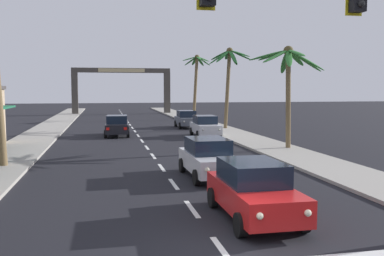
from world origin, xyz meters
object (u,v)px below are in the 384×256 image
Objects in this scene: sedan_oncoming_far at (117,125)px; palm_right_third at (229,69)px; sedan_parked_mid_kerb at (186,119)px; palm_right_farthest at (196,74)px; palm_right_second at (288,69)px; town_gateway_arch at (122,84)px; sedan_lead_at_stop_bar at (253,190)px; sedan_third_in_queue at (208,158)px; traffic_signal_mast at (363,24)px; sedan_parked_nearest_kerb at (205,126)px.

palm_right_third is (10.42, 3.64, 4.81)m from sedan_oncoming_far.
palm_right_third is at bearing 19.27° from sedan_oncoming_far.
sedan_parked_mid_kerb is 0.56× the size of palm_right_farthest.
sedan_oncoming_far is 14.99m from palm_right_second.
town_gateway_arch reaches higher than palm_right_second.
sedan_lead_at_stop_bar is 6.01m from sedan_third_in_queue.
sedan_lead_at_stop_bar is 0.30× the size of town_gateway_arch.
town_gateway_arch is (-3.35, 56.89, -0.83)m from traffic_signal_mast.
palm_right_farthest is (0.17, 27.71, 0.59)m from palm_right_second.
sedan_oncoming_far is 7.13m from sedan_parked_nearest_kerb.
sedan_lead_at_stop_bar and sedan_third_in_queue have the same top height.
sedan_third_in_queue is 1.00× the size of sedan_parked_nearest_kerb.
palm_right_second is 42.15m from town_gateway_arch.
palm_right_farthest is 16.13m from town_gateway_arch.
sedan_lead_at_stop_bar is at bearing -91.10° from sedan_third_in_queue.
palm_right_second is 0.80× the size of palm_right_farthest.
palm_right_farthest reaches higher than sedan_parked_mid_kerb.
palm_right_second is (10.13, -10.23, 4.17)m from sedan_oncoming_far.
traffic_signal_mast is at bearing -108.12° from palm_right_second.
sedan_parked_nearest_kerb is (6.87, -1.93, 0.00)m from sedan_oncoming_far.
palm_right_second is (3.27, -8.31, 4.17)m from sedan_parked_nearest_kerb.
palm_right_farthest reaches higher than sedan_parked_nearest_kerb.
palm_right_second is 27.72m from palm_right_farthest.
sedan_lead_at_stop_bar is at bearing -104.89° from palm_right_third.
sedan_lead_at_stop_bar is 28.39m from palm_right_third.
sedan_oncoming_far is 12.04m from palm_right_third.
traffic_signal_mast is at bearing -94.40° from sedan_parked_nearest_kerb.
palm_right_third reaches higher than sedan_parked_nearest_kerb.
sedan_third_in_queue is at bearing -133.48° from palm_right_second.
sedan_oncoming_far is 9.36m from sedan_parked_mid_kerb.
town_gateway_arch reaches higher than sedan_parked_nearest_kerb.
palm_right_farthest reaches higher than sedan_lead_at_stop_bar.
town_gateway_arch is (-8.45, 41.29, -0.55)m from palm_right_second.
sedan_third_in_queue is 48.61m from town_gateway_arch.
sedan_parked_nearest_kerb is 1.00× the size of sedan_parked_mid_kerb.
palm_right_farthest is at bearing 83.05° from traffic_signal_mast.
sedan_oncoming_far is at bearing 100.90° from sedan_third_in_queue.
sedan_parked_nearest_kerb is 20.28m from palm_right_farthest.
sedan_parked_mid_kerb is at bearing 89.62° from sedan_parked_nearest_kerb.
sedan_parked_mid_kerb is at bearing 81.42° from sedan_third_in_queue.
sedan_third_in_queue is at bearing -79.10° from sedan_oncoming_far.
palm_right_farthest is (-0.12, 13.84, -0.05)m from palm_right_third.
sedan_third_in_queue and sedan_parked_nearest_kerb have the same top height.
town_gateway_arch is (-5.24, 24.76, 3.63)m from sedan_parked_mid_kerb.
palm_right_third is 0.95× the size of palm_right_farthest.
town_gateway_arch is at bearing 98.94° from sedan_parked_nearest_kerb.
palm_right_farthest is at bearing 78.72° from sedan_third_in_queue.
palm_right_third is (0.29, 13.88, 0.63)m from palm_right_second.
town_gateway_arch is (-8.74, 27.41, -1.18)m from palm_right_third.
sedan_parked_mid_kerb is 17.35m from palm_right_second.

